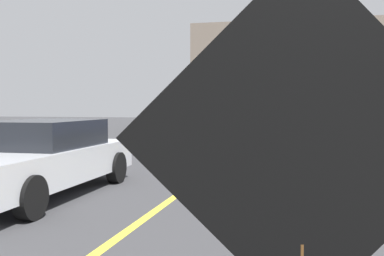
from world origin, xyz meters
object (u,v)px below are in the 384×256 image
object	(u,v)px
pickup_car	(40,158)
traffic_cone_mid_lane	(275,199)
highway_guide_sign	(373,65)
arrow_board_trailer	(285,159)
box_truck	(321,100)
roadwork_sign	(302,149)

from	to	relation	value
pickup_car	traffic_cone_mid_lane	world-z (taller)	pickup_car
highway_guide_sign	pickup_car	bearing A→B (deg)	-118.70
highway_guide_sign	arrow_board_trailer	bearing A→B (deg)	-106.35
box_truck	roadwork_sign	bearing A→B (deg)	-92.60
highway_guide_sign	box_truck	bearing A→B (deg)	-113.47
highway_guide_sign	traffic_cone_mid_lane	world-z (taller)	highway_guide_sign
roadwork_sign	arrow_board_trailer	distance (m)	8.09
roadwork_sign	traffic_cone_mid_lane	world-z (taller)	roadwork_sign
arrow_board_trailer	traffic_cone_mid_lane	size ratio (longest dim) A/B	3.93
roadwork_sign	pickup_car	world-z (taller)	roadwork_sign
box_truck	highway_guide_sign	size ratio (longest dim) A/B	1.39
box_truck	highway_guide_sign	world-z (taller)	highway_guide_sign
arrow_board_trailer	traffic_cone_mid_lane	xyz separation A→B (m)	(-0.02, -3.59, -0.14)
arrow_board_trailer	box_truck	size ratio (longest dim) A/B	0.39
traffic_cone_mid_lane	roadwork_sign	bearing A→B (deg)	-85.32
arrow_board_trailer	box_truck	world-z (taller)	box_truck
box_truck	pickup_car	xyz separation A→B (m)	(-5.32, -8.58, -1.14)
arrow_board_trailer	traffic_cone_mid_lane	distance (m)	3.59
roadwork_sign	box_truck	distance (m)	14.00
pickup_car	highway_guide_sign	world-z (taller)	highway_guide_sign
box_truck	highway_guide_sign	xyz separation A→B (m)	(2.38, 5.49, 1.58)
box_truck	traffic_cone_mid_lane	size ratio (longest dim) A/B	10.07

